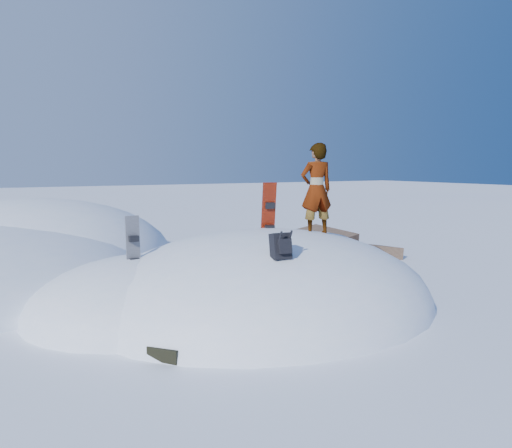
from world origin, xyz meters
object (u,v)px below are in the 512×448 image
snowboard_red (268,219)px  person (316,190)px  backpack (281,246)px  snowboard_dark (134,252)px

snowboard_red → person: person is taller
backpack → person: person is taller
person → snowboard_red: bearing=-26.8°
backpack → person: size_ratio=0.27×
backpack → person: 2.44m
backpack → person: (1.76, 1.47, 0.82)m
snowboard_red → person: size_ratio=0.84×
snowboard_dark → person: 3.83m
snowboard_red → person: (0.79, -0.58, 0.63)m
snowboard_dark → person: (3.64, -0.54, 1.07)m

